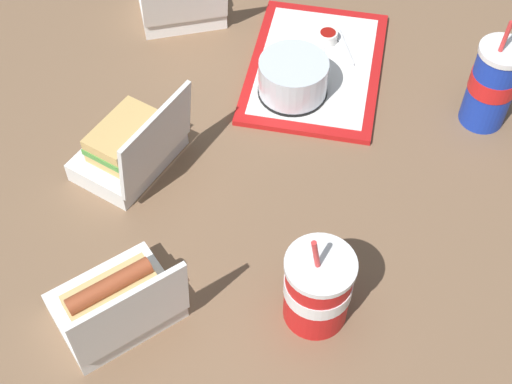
{
  "coord_description": "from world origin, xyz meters",
  "views": [
    {
      "loc": [
        0.7,
        0.27,
        0.98
      ],
      "look_at": [
        0.02,
        0.02,
        0.05
      ],
      "focal_mm": 50.0,
      "sensor_mm": 36.0,
      "label": 1
    }
  ],
  "objects_px": {
    "cake_container": "(293,79)",
    "clamshell_sandwich_corner": "(129,148)",
    "clamshell_hotdog_center": "(116,304)",
    "food_tray": "(315,67)",
    "plastic_fork": "(344,48)",
    "soda_cup_center": "(318,288)",
    "ketchup_cup": "(328,37)",
    "soda_cup_right": "(492,84)"
  },
  "relations": [
    {
      "from": "plastic_fork",
      "to": "clamshell_sandwich_corner",
      "type": "height_order",
      "value": "clamshell_sandwich_corner"
    },
    {
      "from": "soda_cup_right",
      "to": "ketchup_cup",
      "type": "bearing_deg",
      "value": -106.13
    },
    {
      "from": "ketchup_cup",
      "to": "food_tray",
      "type": "bearing_deg",
      "value": -1.84
    },
    {
      "from": "clamshell_sandwich_corner",
      "to": "food_tray",
      "type": "bearing_deg",
      "value": 146.65
    },
    {
      "from": "plastic_fork",
      "to": "soda_cup_center",
      "type": "xyz_separation_m",
      "value": [
        0.59,
        0.12,
        0.06
      ]
    },
    {
      "from": "food_tray",
      "to": "soda_cup_right",
      "type": "height_order",
      "value": "soda_cup_right"
    },
    {
      "from": "clamshell_hotdog_center",
      "to": "food_tray",
      "type": "bearing_deg",
      "value": 169.8
    },
    {
      "from": "cake_container",
      "to": "soda_cup_center",
      "type": "distance_m",
      "value": 0.47
    },
    {
      "from": "food_tray",
      "to": "soda_cup_center",
      "type": "distance_m",
      "value": 0.55
    },
    {
      "from": "clamshell_hotdog_center",
      "to": "cake_container",
      "type": "bearing_deg",
      "value": 169.96
    },
    {
      "from": "food_tray",
      "to": "cake_container",
      "type": "bearing_deg",
      "value": -11.12
    },
    {
      "from": "cake_container",
      "to": "ketchup_cup",
      "type": "relative_size",
      "value": 3.37
    },
    {
      "from": "clamshell_sandwich_corner",
      "to": "ketchup_cup",
      "type": "bearing_deg",
      "value": 151.19
    },
    {
      "from": "clamshell_sandwich_corner",
      "to": "soda_cup_center",
      "type": "height_order",
      "value": "soda_cup_center"
    },
    {
      "from": "plastic_fork",
      "to": "soda_cup_right",
      "type": "height_order",
      "value": "soda_cup_right"
    },
    {
      "from": "food_tray",
      "to": "soda_cup_right",
      "type": "relative_size",
      "value": 1.75
    },
    {
      "from": "clamshell_sandwich_corner",
      "to": "soda_cup_right",
      "type": "bearing_deg",
      "value": 120.24
    },
    {
      "from": "food_tray",
      "to": "cake_container",
      "type": "height_order",
      "value": "cake_container"
    },
    {
      "from": "ketchup_cup",
      "to": "clamshell_sandwich_corner",
      "type": "height_order",
      "value": "clamshell_sandwich_corner"
    },
    {
      "from": "food_tray",
      "to": "clamshell_hotdog_center",
      "type": "distance_m",
      "value": 0.65
    },
    {
      "from": "ketchup_cup",
      "to": "soda_cup_center",
      "type": "bearing_deg",
      "value": 15.02
    },
    {
      "from": "soda_cup_right",
      "to": "cake_container",
      "type": "bearing_deg",
      "value": -78.92
    },
    {
      "from": "clamshell_hotdog_center",
      "to": "soda_cup_center",
      "type": "xyz_separation_m",
      "value": [
        -0.11,
        0.28,
        0.03
      ]
    },
    {
      "from": "soda_cup_right",
      "to": "food_tray",
      "type": "bearing_deg",
      "value": -93.85
    },
    {
      "from": "clamshell_sandwich_corner",
      "to": "cake_container",
      "type": "bearing_deg",
      "value": 140.66
    },
    {
      "from": "clamshell_hotdog_center",
      "to": "plastic_fork",
      "type": "bearing_deg",
      "value": 167.53
    },
    {
      "from": "plastic_fork",
      "to": "clamshell_hotdog_center",
      "type": "height_order",
      "value": "clamshell_hotdog_center"
    },
    {
      "from": "food_tray",
      "to": "cake_container",
      "type": "distance_m",
      "value": 0.1
    },
    {
      "from": "cake_container",
      "to": "soda_cup_right",
      "type": "xyz_separation_m",
      "value": [
        -0.07,
        0.35,
        0.04
      ]
    },
    {
      "from": "cake_container",
      "to": "clamshell_sandwich_corner",
      "type": "height_order",
      "value": "clamshell_sandwich_corner"
    },
    {
      "from": "soda_cup_right",
      "to": "clamshell_hotdog_center",
      "type": "bearing_deg",
      "value": -36.27
    },
    {
      "from": "plastic_fork",
      "to": "clamshell_sandwich_corner",
      "type": "bearing_deg",
      "value": -64.37
    },
    {
      "from": "soda_cup_center",
      "to": "ketchup_cup",
      "type": "bearing_deg",
      "value": -164.98
    },
    {
      "from": "clamshell_sandwich_corner",
      "to": "clamshell_hotdog_center",
      "type": "relative_size",
      "value": 0.91
    },
    {
      "from": "ketchup_cup",
      "to": "plastic_fork",
      "type": "xyz_separation_m",
      "value": [
        0.01,
        0.04,
        -0.01
      ]
    },
    {
      "from": "cake_container",
      "to": "soda_cup_center",
      "type": "height_order",
      "value": "soda_cup_center"
    },
    {
      "from": "food_tray",
      "to": "ketchup_cup",
      "type": "xyz_separation_m",
      "value": [
        -0.07,
        0.0,
        0.02
      ]
    },
    {
      "from": "food_tray",
      "to": "cake_container",
      "type": "relative_size",
      "value": 3.0
    },
    {
      "from": "cake_container",
      "to": "food_tray",
      "type": "bearing_deg",
      "value": 168.88
    },
    {
      "from": "ketchup_cup",
      "to": "soda_cup_center",
      "type": "height_order",
      "value": "soda_cup_center"
    },
    {
      "from": "clamshell_sandwich_corner",
      "to": "clamshell_hotdog_center",
      "type": "xyz_separation_m",
      "value": [
        0.28,
        0.12,
        -0.0
      ]
    },
    {
      "from": "cake_container",
      "to": "ketchup_cup",
      "type": "bearing_deg",
      "value": 172.97
    }
  ]
}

